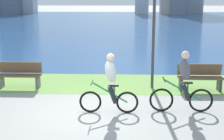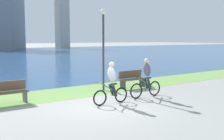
# 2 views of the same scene
# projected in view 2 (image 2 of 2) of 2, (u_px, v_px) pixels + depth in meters

# --- Properties ---
(ground_plane) EXTENTS (300.00, 300.00, 0.00)m
(ground_plane) POSITION_uv_depth(u_px,v_px,m) (101.00, 107.00, 10.24)
(ground_plane) COLOR gray
(grass_strip_bayside) EXTENTS (120.00, 2.79, 0.01)m
(grass_strip_bayside) POSITION_uv_depth(u_px,v_px,m) (62.00, 93.00, 12.87)
(grass_strip_bayside) COLOR #6B9947
(grass_strip_bayside) RESTS_ON ground
(cyclist_lead) EXTENTS (1.62, 0.52, 1.65)m
(cyclist_lead) POSITION_uv_depth(u_px,v_px,m) (112.00, 83.00, 10.71)
(cyclist_lead) COLOR black
(cyclist_lead) RESTS_ON ground
(cyclist_trailing) EXTENTS (1.74, 0.52, 1.70)m
(cyclist_trailing) POSITION_uv_depth(u_px,v_px,m) (146.00, 78.00, 11.99)
(cyclist_trailing) COLOR black
(cyclist_trailing) RESTS_ON ground
(bench_near_path) EXTENTS (1.50, 0.47, 0.90)m
(bench_near_path) POSITION_uv_depth(u_px,v_px,m) (8.00, 93.00, 10.75)
(bench_near_path) COLOR brown
(bench_near_path) RESTS_ON ground
(bench_far_along_path) EXTENTS (1.50, 0.47, 0.90)m
(bench_far_along_path) POSITION_uv_depth(u_px,v_px,m) (132.00, 79.00, 14.31)
(bench_far_along_path) COLOR brown
(bench_far_along_path) RESTS_ON ground
(lamppost_tall) EXTENTS (0.28, 0.28, 3.96)m
(lamppost_tall) POSITION_uv_depth(u_px,v_px,m) (103.00, 38.00, 13.38)
(lamppost_tall) COLOR #38383D
(lamppost_tall) RESTS_ON ground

